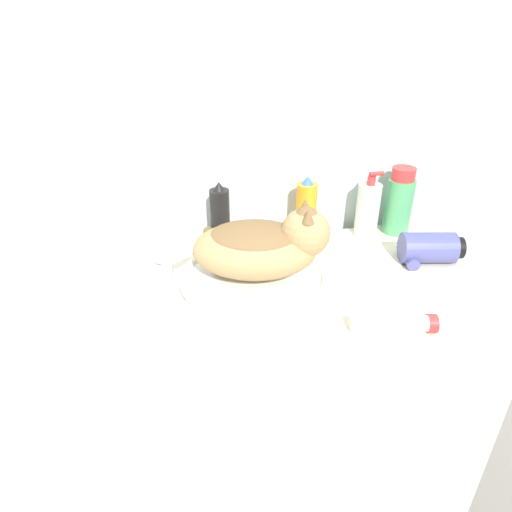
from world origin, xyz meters
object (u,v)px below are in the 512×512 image
(cream_tube, at_px, (394,323))
(hair_dryer, at_px, (428,249))
(spray_bottle_trigger, at_px, (306,212))
(hairspray_can_black, at_px, (220,220))
(soap_pump_bottle, at_px, (368,209))
(mouthwash_bottle, at_px, (399,202))
(faucet, at_px, (168,258))
(cat, at_px, (262,244))

(cream_tube, bearing_deg, hair_dryer, 47.96)
(spray_bottle_trigger, xyz_separation_m, hair_dryer, (0.27, -0.18, -0.05))
(hairspray_can_black, xyz_separation_m, soap_pump_bottle, (0.42, -0.00, -0.01))
(mouthwash_bottle, xyz_separation_m, hair_dryer, (-0.01, -0.18, -0.05))
(soap_pump_bottle, bearing_deg, mouthwash_bottle, 0.00)
(spray_bottle_trigger, xyz_separation_m, cream_tube, (0.06, -0.42, -0.07))
(faucet, distance_m, spray_bottle_trigger, 0.41)
(spray_bottle_trigger, height_order, hair_dryer, spray_bottle_trigger)
(mouthwash_bottle, bearing_deg, faucet, -167.65)
(faucet, xyz_separation_m, hairspray_can_black, (0.14, 0.14, 0.02))
(mouthwash_bottle, bearing_deg, spray_bottle_trigger, -180.00)
(cat, bearing_deg, soap_pump_bottle, 43.73)
(spray_bottle_trigger, bearing_deg, faucet, -159.24)
(faucet, height_order, cream_tube, faucet)
(spray_bottle_trigger, height_order, cream_tube, spray_bottle_trigger)
(hairspray_can_black, relative_size, cream_tube, 1.09)
(cat, height_order, soap_pump_bottle, cat)
(hairspray_can_black, relative_size, hair_dryer, 1.18)
(spray_bottle_trigger, height_order, soap_pump_bottle, spray_bottle_trigger)
(hairspray_can_black, distance_m, spray_bottle_trigger, 0.23)
(soap_pump_bottle, relative_size, cream_tube, 1.05)
(faucet, distance_m, cream_tube, 0.52)
(mouthwash_bottle, distance_m, spray_bottle_trigger, 0.28)
(hairspray_can_black, bearing_deg, soap_pump_bottle, -0.00)
(mouthwash_bottle, xyz_separation_m, soap_pump_bottle, (-0.09, -0.00, -0.01))
(cat, height_order, mouthwash_bottle, cat)
(cat, bearing_deg, faucet, 174.88)
(faucet, distance_m, hairspray_can_black, 0.20)
(spray_bottle_trigger, relative_size, hair_dryer, 1.16)
(faucet, bearing_deg, hairspray_can_black, 63.87)
(cat, xyz_separation_m, soap_pump_bottle, (0.36, 0.21, -0.04))
(mouthwash_bottle, distance_m, cream_tube, 0.48)
(cat, relative_size, spray_bottle_trigger, 1.72)
(hairspray_can_black, bearing_deg, spray_bottle_trigger, -0.00)
(cat, relative_size, hair_dryer, 1.99)
(hair_dryer, bearing_deg, mouthwash_bottle, 100.61)
(spray_bottle_trigger, bearing_deg, cream_tube, -82.43)
(mouthwash_bottle, height_order, spray_bottle_trigger, mouthwash_bottle)
(hairspray_can_black, height_order, mouthwash_bottle, hairspray_can_black)
(cream_tube, bearing_deg, faucet, 147.82)
(cat, xyz_separation_m, spray_bottle_trigger, (0.17, 0.21, -0.03))
(hair_dryer, bearing_deg, soap_pump_bottle, 128.76)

